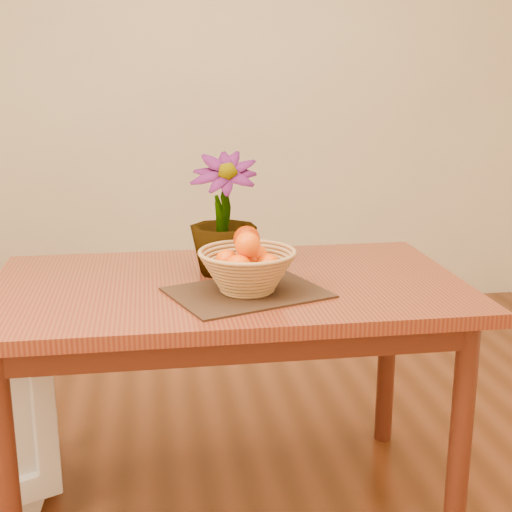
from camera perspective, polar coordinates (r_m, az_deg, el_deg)
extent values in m
cube|color=#F6E7BB|center=(3.98, -5.57, 14.54)|extent=(4.00, 0.02, 2.70)
cube|color=brown|center=(2.14, -2.17, -2.58)|extent=(1.40, 0.80, 0.04)
cube|color=#451C10|center=(2.16, -2.16, -4.09)|extent=(1.28, 0.68, 0.08)
cylinder|color=#451C10|center=(2.03, -19.38, -16.16)|extent=(0.06, 0.06, 0.71)
cylinder|color=#451C10|center=(2.16, 16.05, -13.82)|extent=(0.06, 0.06, 0.71)
cylinder|color=#451C10|center=(2.59, -16.87, -8.91)|extent=(0.06, 0.06, 0.71)
cylinder|color=#451C10|center=(2.69, 10.43, -7.52)|extent=(0.06, 0.06, 0.71)
cube|color=#332212|center=(2.02, -0.70, -2.94)|extent=(0.50, 0.43, 0.01)
cylinder|color=#A87346|center=(2.02, -0.70, -2.75)|extent=(0.14, 0.14, 0.01)
sphere|color=#FF6804|center=(2.00, -0.71, -0.71)|extent=(0.06, 0.06, 0.06)
sphere|color=#FF6804|center=(2.05, -0.05, -0.10)|extent=(0.08, 0.08, 0.08)
sphere|color=#FF6804|center=(2.02, -2.34, -0.44)|extent=(0.07, 0.07, 0.07)
sphere|color=#FF6804|center=(1.94, -1.41, -0.99)|extent=(0.08, 0.08, 0.08)
sphere|color=#FF6804|center=(1.97, 0.96, -0.80)|extent=(0.07, 0.07, 0.07)
sphere|color=#FF6804|center=(2.01, -0.75, 1.36)|extent=(0.08, 0.08, 0.08)
sphere|color=#FF6804|center=(1.95, -0.68, 0.89)|extent=(0.07, 0.07, 0.07)
sphere|color=#FF6804|center=(2.01, -0.75, 1.36)|extent=(0.08, 0.08, 0.08)
imported|color=#164413|center=(2.18, -2.63, 3.34)|extent=(0.24, 0.24, 0.37)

